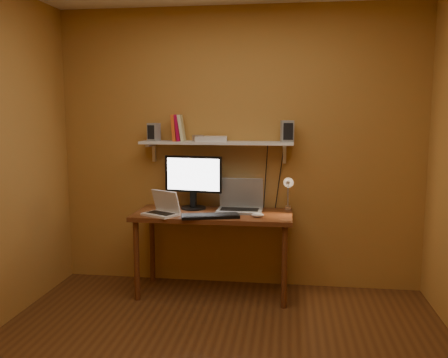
# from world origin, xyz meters

# --- Properties ---
(room) EXTENTS (3.44, 3.24, 2.64)m
(room) POSITION_xyz_m (0.00, 0.00, 1.30)
(room) COLOR #5C3417
(room) RESTS_ON ground
(desk) EXTENTS (1.40, 0.60, 0.75)m
(desk) POSITION_xyz_m (-0.19, 1.28, 0.66)
(desk) COLOR brown
(desk) RESTS_ON ground
(wall_shelf) EXTENTS (1.40, 0.25, 0.21)m
(wall_shelf) POSITION_xyz_m (-0.19, 1.47, 1.36)
(wall_shelf) COLOR silver
(wall_shelf) RESTS_ON room
(monitor) EXTENTS (0.54, 0.26, 0.49)m
(monitor) POSITION_xyz_m (-0.40, 1.43, 1.03)
(monitor) COLOR black
(monitor) RESTS_ON desk
(laptop) EXTENTS (0.41, 0.30, 0.30)m
(laptop) POSITION_xyz_m (0.04, 1.41, 0.83)
(laptop) COLOR gray
(laptop) RESTS_ON desk
(netbook) EXTENTS (0.35, 0.32, 0.21)m
(netbook) POSITION_xyz_m (-0.61, 1.14, 0.81)
(netbook) COLOR silver
(netbook) RESTS_ON desk
(keyboard) EXTENTS (0.52, 0.29, 0.03)m
(keyboard) POSITION_xyz_m (-0.18, 1.08, 0.76)
(keyboard) COLOR black
(keyboard) RESTS_ON desk
(mouse) EXTENTS (0.11, 0.08, 0.04)m
(mouse) POSITION_xyz_m (0.22, 1.15, 0.77)
(mouse) COLOR silver
(mouse) RESTS_ON desk
(desk_lamp) EXTENTS (0.09, 0.23, 0.38)m
(desk_lamp) POSITION_xyz_m (0.47, 1.41, 0.96)
(desk_lamp) COLOR silver
(desk_lamp) RESTS_ON desk
(speaker_left) EXTENTS (0.12, 0.12, 0.16)m
(speaker_left) POSITION_xyz_m (-0.77, 1.47, 1.46)
(speaker_left) COLOR gray
(speaker_left) RESTS_ON wall_shelf
(speaker_right) EXTENTS (0.12, 0.12, 0.19)m
(speaker_right) POSITION_xyz_m (0.45, 1.48, 1.47)
(speaker_right) COLOR gray
(speaker_right) RESTS_ON wall_shelf
(books) EXTENTS (0.14, 0.17, 0.24)m
(books) POSITION_xyz_m (-0.55, 1.48, 1.50)
(books) COLOR #DC511B
(books) RESTS_ON wall_shelf
(shelf_camera) EXTENTS (0.10, 0.04, 0.06)m
(shelf_camera) POSITION_xyz_m (-0.35, 1.41, 1.41)
(shelf_camera) COLOR silver
(shelf_camera) RESTS_ON wall_shelf
(router) EXTENTS (0.30, 0.22, 0.05)m
(router) POSITION_xyz_m (-0.23, 1.46, 1.40)
(router) COLOR silver
(router) RESTS_ON wall_shelf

